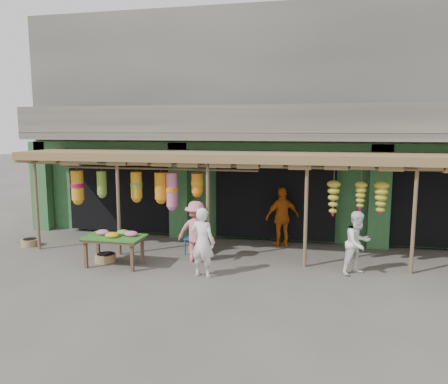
% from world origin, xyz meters
% --- Properties ---
extents(ground, '(80.00, 80.00, 0.00)m').
position_xyz_m(ground, '(0.00, 0.00, 0.00)').
color(ground, '#514C47').
rests_on(ground, ground).
extents(building, '(16.40, 6.80, 7.00)m').
position_xyz_m(building, '(-0.00, 4.87, 3.37)').
color(building, gray).
rests_on(building, ground).
extents(awning, '(14.00, 2.70, 2.79)m').
position_xyz_m(awning, '(-0.16, 0.80, 2.58)').
color(awning, brown).
rests_on(awning, ground).
extents(flower_table, '(1.49, 0.88, 0.89)m').
position_xyz_m(flower_table, '(-3.66, -1.14, 0.72)').
color(flower_table, brown).
rests_on(flower_table, ground).
extents(blue_chair, '(0.54, 0.55, 0.95)m').
position_xyz_m(blue_chair, '(-1.98, 0.36, 0.53)').
color(blue_chair, '#17439B').
rests_on(blue_chair, ground).
extents(basket_left, '(0.60, 0.60, 0.20)m').
position_xyz_m(basket_left, '(-7.00, 0.06, 0.10)').
color(basket_left, olive).
rests_on(basket_left, ground).
extents(basket_mid, '(0.69, 0.69, 0.21)m').
position_xyz_m(basket_mid, '(-4.08, -0.89, 0.10)').
color(basket_mid, olive).
rests_on(basket_mid, ground).
extents(basket_right, '(0.56, 0.56, 0.21)m').
position_xyz_m(basket_right, '(-2.00, 0.47, 0.10)').
color(basket_right, '#AA794F').
rests_on(basket_right, ground).
extents(person_front, '(0.67, 0.52, 1.64)m').
position_xyz_m(person_front, '(-1.31, -1.43, 0.82)').
color(person_front, white).
rests_on(person_front, ground).
extents(person_right, '(0.93, 0.92, 1.52)m').
position_xyz_m(person_right, '(2.23, -0.50, 0.76)').
color(person_right, white).
rests_on(person_right, ground).
extents(person_vendor, '(1.10, 0.87, 1.75)m').
position_xyz_m(person_vendor, '(0.28, 1.60, 0.87)').
color(person_vendor, '#C15812').
rests_on(person_vendor, ground).
extents(person_shopper, '(1.09, 0.72, 1.59)m').
position_xyz_m(person_shopper, '(-1.78, -0.35, 0.80)').
color(person_shopper, pink).
rests_on(person_shopper, ground).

